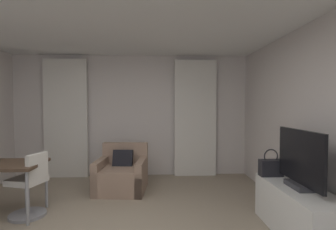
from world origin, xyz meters
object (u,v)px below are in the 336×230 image
at_px(desk_chair, 30,188).
at_px(tv_console, 299,212).
at_px(armchair, 122,175).
at_px(tv_flatscreen, 300,161).
at_px(handbag_primary, 271,167).

height_order(desk_chair, tv_console, desk_chair).
bearing_deg(tv_console, armchair, 142.81).
distance_m(armchair, tv_flatscreen, 2.93).
bearing_deg(armchair, tv_console, -37.19).
distance_m(armchair, tv_console, 2.86).
height_order(desk_chair, tv_flatscreen, tv_flatscreen).
distance_m(tv_console, tv_flatscreen, 0.60).
bearing_deg(desk_chair, armchair, 42.65).
bearing_deg(tv_console, desk_chair, 168.43).
bearing_deg(armchair, desk_chair, -137.35).
bearing_deg(tv_console, handbag_primary, 102.03).
relative_size(tv_flatscreen, handbag_primary, 2.46).
relative_size(desk_chair, tv_console, 0.66).
relative_size(tv_console, handbag_primary, 3.63).
bearing_deg(desk_chair, tv_console, -11.57).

